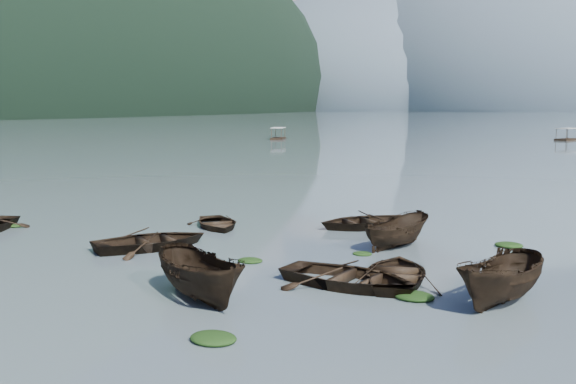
% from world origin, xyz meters
% --- Properties ---
extents(ground_plane, '(2400.00, 2400.00, 0.00)m').
position_xyz_m(ground_plane, '(0.00, 0.00, 0.00)').
color(ground_plane, '#526167').
extents(haze_mtn_a, '(520.00, 520.00, 280.00)m').
position_xyz_m(haze_mtn_a, '(-260.00, 900.00, 0.00)').
color(haze_mtn_a, '#475666').
rests_on(haze_mtn_a, ground).
extents(haze_mtn_b, '(520.00, 520.00, 340.00)m').
position_xyz_m(haze_mtn_b, '(-60.00, 900.00, 0.00)').
color(haze_mtn_b, '#475666').
rests_on(haze_mtn_b, ground).
extents(rowboat_1, '(5.74, 6.08, 1.02)m').
position_xyz_m(rowboat_1, '(-3.97, 6.54, 0.00)').
color(rowboat_1, black).
rests_on(rowboat_1, ground).
extents(rowboat_2, '(4.92, 4.04, 1.82)m').
position_xyz_m(rowboat_2, '(2.00, 1.12, 0.00)').
color(rowboat_2, black).
rests_on(rowboat_2, ground).
extents(rowboat_3, '(4.06, 5.05, 0.93)m').
position_xyz_m(rowboat_3, '(7.04, 5.86, 0.00)').
color(rowboat_3, black).
rests_on(rowboat_3, ground).
extents(rowboat_4, '(5.29, 4.10, 1.01)m').
position_xyz_m(rowboat_4, '(5.70, 4.53, 0.00)').
color(rowboat_4, black).
rests_on(rowboat_4, ground).
extents(rowboat_5, '(3.02, 4.86, 1.76)m').
position_xyz_m(rowboat_5, '(10.67, 4.70, 0.00)').
color(rowboat_5, black).
rests_on(rowboat_5, ground).
extents(rowboat_6, '(4.68, 4.73, 0.80)m').
position_xyz_m(rowboat_6, '(-3.86, 11.81, 0.00)').
color(rowboat_6, black).
rests_on(rowboat_6, ground).
extents(rowboat_7, '(5.88, 5.85, 1.00)m').
position_xyz_m(rowboat_7, '(2.94, 14.90, 0.00)').
color(rowboat_7, black).
rests_on(rowboat_7, ground).
extents(rowboat_8, '(2.82, 4.38, 1.58)m').
position_xyz_m(rowboat_8, '(5.56, 11.25, 0.00)').
color(rowboat_8, black).
rests_on(rowboat_8, ground).
extents(weed_clump_1, '(1.12, 0.90, 0.25)m').
position_xyz_m(weed_clump_1, '(-1.39, 6.00, 0.00)').
color(weed_clump_1, black).
rests_on(weed_clump_1, ground).
extents(weed_clump_2, '(1.29, 1.03, 0.28)m').
position_xyz_m(weed_clump_2, '(4.23, -1.83, 0.00)').
color(weed_clump_2, black).
rests_on(weed_clump_2, ground).
extents(weed_clump_3, '(0.81, 0.69, 0.18)m').
position_xyz_m(weed_clump_3, '(4.68, 9.18, 0.00)').
color(weed_clump_3, black).
rests_on(weed_clump_3, ground).
extents(weed_clump_4, '(1.31, 1.04, 0.27)m').
position_xyz_m(weed_clump_4, '(8.09, 4.05, 0.00)').
color(weed_clump_4, black).
rests_on(weed_clump_4, ground).
extents(weed_clump_5, '(0.98, 0.79, 0.21)m').
position_xyz_m(weed_clump_5, '(-13.39, 7.67, 0.00)').
color(weed_clump_5, black).
rests_on(weed_clump_5, ground).
extents(weed_clump_6, '(1.02, 0.85, 0.21)m').
position_xyz_m(weed_clump_6, '(1.05, 6.17, 0.00)').
color(weed_clump_6, black).
rests_on(weed_clump_6, ground).
extents(weed_clump_7, '(1.21, 0.97, 0.26)m').
position_xyz_m(weed_clump_7, '(10.02, 13.27, 0.00)').
color(weed_clump_7, black).
rests_on(weed_clump_7, ground).
extents(pontoon_left, '(3.71, 5.79, 2.06)m').
position_xyz_m(pontoon_left, '(-38.02, 90.22, 0.00)').
color(pontoon_left, black).
rests_on(pontoon_left, ground).
extents(pontoon_centre, '(4.08, 5.84, 2.07)m').
position_xyz_m(pontoon_centre, '(9.99, 108.59, 0.00)').
color(pontoon_centre, black).
rests_on(pontoon_centre, ground).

